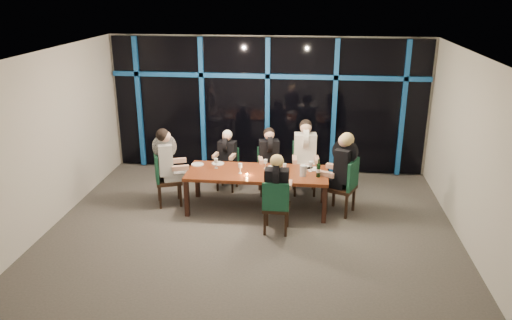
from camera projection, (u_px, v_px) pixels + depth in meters
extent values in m
plane|color=#57534D|center=(252.00, 228.00, 8.71)|extent=(7.00, 7.00, 0.00)
cube|color=beige|center=(268.00, 105.00, 11.02)|extent=(7.00, 0.04, 3.00)
cube|color=beige|center=(219.00, 231.00, 5.40)|extent=(7.00, 0.04, 3.00)
cube|color=beige|center=(50.00, 139.00, 8.57)|extent=(0.04, 6.00, 3.00)
cube|color=beige|center=(473.00, 154.00, 7.84)|extent=(0.04, 6.00, 3.00)
cube|color=white|center=(252.00, 54.00, 7.71)|extent=(7.00, 6.00, 0.04)
cube|color=black|center=(268.00, 106.00, 10.96)|extent=(6.86, 0.04, 2.94)
cube|color=#124C92|center=(139.00, 103.00, 11.22)|extent=(0.10, 0.10, 2.94)
cube|color=#124C92|center=(203.00, 104.00, 11.07)|extent=(0.10, 0.10, 2.94)
cube|color=#124C92|center=(267.00, 106.00, 10.92)|extent=(0.10, 0.10, 2.94)
cube|color=#124C92|center=(334.00, 108.00, 10.77)|extent=(0.10, 0.10, 2.94)
cube|color=#124C92|center=(403.00, 110.00, 10.62)|extent=(0.10, 0.10, 2.94)
cube|color=#124C92|center=(268.00, 76.00, 10.70)|extent=(6.86, 0.10, 0.10)
cube|color=#FF2D14|center=(319.00, 75.00, 10.92)|extent=(0.60, 0.05, 0.35)
cube|color=brown|center=(257.00, 173.00, 9.22)|extent=(2.60, 1.00, 0.06)
cube|color=black|center=(187.00, 198.00, 9.06)|extent=(0.08, 0.08, 0.69)
cube|color=black|center=(324.00, 205.00, 8.80)|extent=(0.08, 0.08, 0.69)
cube|color=black|center=(197.00, 181.00, 9.88)|extent=(0.08, 0.08, 0.69)
cube|color=black|center=(323.00, 186.00, 9.63)|extent=(0.08, 0.08, 0.69)
cube|color=black|center=(227.00, 171.00, 10.24)|extent=(0.45, 0.45, 0.05)
cube|color=#1A5338|center=(230.00, 157.00, 10.32)|extent=(0.40, 0.10, 0.44)
cube|color=black|center=(218.00, 183.00, 10.20)|extent=(0.04, 0.04, 0.37)
cube|color=black|center=(232.00, 184.00, 10.13)|extent=(0.04, 0.04, 0.37)
cube|color=black|center=(222.00, 177.00, 10.49)|extent=(0.04, 0.04, 0.37)
cube|color=black|center=(237.00, 179.00, 10.42)|extent=(0.04, 0.04, 0.37)
cube|color=black|center=(269.00, 173.00, 10.03)|extent=(0.52, 0.52, 0.06)
cube|color=#1A5338|center=(268.00, 158.00, 10.12)|extent=(0.43, 0.14, 0.48)
cube|color=black|center=(262.00, 187.00, 9.92)|extent=(0.05, 0.05, 0.40)
cube|color=black|center=(279.00, 187.00, 9.96)|extent=(0.05, 0.05, 0.40)
cube|color=black|center=(260.00, 181.00, 10.25)|extent=(0.05, 0.05, 0.40)
cube|color=black|center=(276.00, 180.00, 10.28)|extent=(0.05, 0.05, 0.40)
cube|color=black|center=(304.00, 171.00, 10.02)|extent=(0.52, 0.52, 0.06)
cube|color=#1A5338|center=(304.00, 154.00, 10.13)|extent=(0.48, 0.09, 0.54)
cube|color=black|center=(295.00, 186.00, 9.93)|extent=(0.05, 0.05, 0.45)
cube|color=black|center=(314.00, 186.00, 9.92)|extent=(0.05, 0.05, 0.45)
cube|color=black|center=(294.00, 179.00, 10.29)|extent=(0.05, 0.05, 0.45)
cube|color=black|center=(313.00, 179.00, 10.28)|extent=(0.05, 0.05, 0.45)
cube|color=black|center=(169.00, 181.00, 9.52)|extent=(0.62, 0.62, 0.06)
cube|color=#1A5338|center=(157.00, 167.00, 9.38)|extent=(0.22, 0.47, 0.53)
cube|color=black|center=(181.00, 196.00, 9.48)|extent=(0.05, 0.05, 0.45)
cube|color=black|center=(179.00, 188.00, 9.83)|extent=(0.05, 0.05, 0.45)
cube|color=black|center=(160.00, 198.00, 9.39)|extent=(0.05, 0.05, 0.45)
cube|color=black|center=(159.00, 190.00, 9.74)|extent=(0.05, 0.05, 0.45)
cube|color=black|center=(341.00, 188.00, 9.15)|extent=(0.65, 0.65, 0.07)
cube|color=#1A5338|center=(353.00, 175.00, 8.95)|extent=(0.25, 0.47, 0.55)
cube|color=black|center=(334.00, 195.00, 9.49)|extent=(0.06, 0.06, 0.46)
cube|color=black|center=(326.00, 202.00, 9.17)|extent=(0.06, 0.06, 0.46)
cube|color=black|center=(354.00, 199.00, 9.30)|extent=(0.06, 0.06, 0.46)
cube|color=black|center=(346.00, 207.00, 8.98)|extent=(0.06, 0.06, 0.46)
cube|color=black|center=(277.00, 207.00, 8.46)|extent=(0.46, 0.46, 0.06)
cube|color=#1A5338|center=(276.00, 197.00, 8.19)|extent=(0.45, 0.06, 0.49)
cube|color=black|center=(288.00, 216.00, 8.68)|extent=(0.04, 0.04, 0.42)
cube|color=black|center=(267.00, 215.00, 8.73)|extent=(0.04, 0.04, 0.42)
cube|color=black|center=(286.00, 225.00, 8.35)|extent=(0.04, 0.04, 0.42)
cube|color=black|center=(265.00, 224.00, 8.40)|extent=(0.04, 0.04, 0.42)
cube|color=black|center=(226.00, 169.00, 10.11)|extent=(0.37, 0.41, 0.12)
cube|color=black|center=(227.00, 153.00, 10.14)|extent=(0.38, 0.26, 0.50)
cylinder|color=black|center=(227.00, 144.00, 10.08)|extent=(0.14, 0.38, 0.37)
sphere|color=tan|center=(227.00, 136.00, 10.01)|extent=(0.19, 0.19, 0.19)
sphere|color=silver|center=(227.00, 135.00, 10.03)|extent=(0.20, 0.20, 0.20)
cube|color=tan|center=(216.00, 155.00, 9.99)|extent=(0.11, 0.27, 0.07)
cube|color=tan|center=(233.00, 157.00, 9.91)|extent=(0.11, 0.27, 0.07)
cube|color=black|center=(270.00, 171.00, 9.89)|extent=(0.43, 0.47, 0.13)
cube|color=black|center=(269.00, 153.00, 9.93)|extent=(0.43, 0.31, 0.54)
cylinder|color=black|center=(269.00, 143.00, 9.85)|extent=(0.18, 0.41, 0.40)
sphere|color=tan|center=(269.00, 135.00, 9.78)|extent=(0.20, 0.20, 0.20)
sphere|color=black|center=(269.00, 133.00, 9.81)|extent=(0.22, 0.22, 0.22)
cube|color=tan|center=(261.00, 160.00, 9.71)|extent=(0.14, 0.30, 0.08)
cube|color=tan|center=(280.00, 159.00, 9.75)|extent=(0.14, 0.30, 0.08)
cube|color=silver|center=(305.00, 168.00, 9.86)|extent=(0.42, 0.48, 0.15)
cube|color=silver|center=(305.00, 148.00, 9.91)|extent=(0.45, 0.29, 0.60)
cylinder|color=silver|center=(305.00, 137.00, 9.83)|extent=(0.14, 0.46, 0.45)
sphere|color=tan|center=(306.00, 128.00, 9.74)|extent=(0.22, 0.22, 0.22)
sphere|color=black|center=(306.00, 126.00, 9.77)|extent=(0.25, 0.25, 0.25)
cube|color=tan|center=(295.00, 159.00, 9.72)|extent=(0.11, 0.33, 0.09)
cube|color=tan|center=(317.00, 160.00, 9.71)|extent=(0.11, 0.33, 0.09)
cube|color=black|center=(175.00, 175.00, 9.52)|extent=(0.55, 0.52, 0.15)
cube|color=black|center=(165.00, 158.00, 9.36)|extent=(0.39, 0.49, 0.59)
cylinder|color=black|center=(164.00, 146.00, 9.28)|extent=(0.46, 0.26, 0.45)
sphere|color=tan|center=(165.00, 136.00, 9.23)|extent=(0.22, 0.22, 0.22)
sphere|color=black|center=(162.00, 135.00, 9.20)|extent=(0.24, 0.24, 0.24)
cube|color=tan|center=(180.00, 168.00, 9.27)|extent=(0.33, 0.19, 0.08)
cube|color=tan|center=(178.00, 161.00, 9.66)|extent=(0.33, 0.19, 0.08)
cube|color=black|center=(334.00, 181.00, 9.17)|extent=(0.58, 0.54, 0.15)
cube|color=black|center=(344.00, 164.00, 8.97)|extent=(0.41, 0.51, 0.61)
cylinder|color=black|center=(345.00, 152.00, 8.89)|extent=(0.46, 0.28, 0.46)
sphere|color=tan|center=(345.00, 141.00, 8.84)|extent=(0.23, 0.23, 0.23)
sphere|color=tan|center=(347.00, 139.00, 8.81)|extent=(0.25, 0.25, 0.25)
cube|color=tan|center=(335.00, 167.00, 9.33)|extent=(0.34, 0.21, 0.09)
cube|color=tan|center=(326.00, 174.00, 8.97)|extent=(0.34, 0.21, 0.09)
cube|color=black|center=(277.00, 199.00, 8.54)|extent=(0.37, 0.43, 0.14)
cube|color=black|center=(277.00, 185.00, 8.28)|extent=(0.40, 0.25, 0.55)
cylinder|color=black|center=(277.00, 173.00, 8.21)|extent=(0.11, 0.42, 0.42)
sphere|color=tan|center=(277.00, 162.00, 8.17)|extent=(0.21, 0.21, 0.21)
sphere|color=tan|center=(277.00, 161.00, 8.12)|extent=(0.23, 0.23, 0.23)
cube|color=tan|center=(289.00, 185.00, 8.51)|extent=(0.09, 0.30, 0.08)
cube|color=tan|center=(266.00, 183.00, 8.56)|extent=(0.09, 0.30, 0.08)
cylinder|color=white|center=(218.00, 163.00, 9.61)|extent=(0.24, 0.24, 0.01)
cylinder|color=white|center=(273.00, 168.00, 9.39)|extent=(0.24, 0.24, 0.01)
cylinder|color=white|center=(307.00, 167.00, 9.40)|extent=(0.24, 0.24, 0.01)
cylinder|color=white|center=(197.00, 164.00, 9.56)|extent=(0.24, 0.24, 0.01)
cylinder|color=white|center=(313.00, 169.00, 9.32)|extent=(0.24, 0.24, 0.01)
cylinder|color=white|center=(280.00, 178.00, 8.88)|extent=(0.24, 0.24, 0.01)
cylinder|color=black|center=(318.00, 171.00, 8.92)|extent=(0.07, 0.07, 0.24)
cylinder|color=black|center=(319.00, 162.00, 8.87)|extent=(0.03, 0.03, 0.09)
cylinder|color=silver|center=(318.00, 171.00, 8.92)|extent=(0.08, 0.08, 0.07)
cylinder|color=silver|center=(303.00, 171.00, 8.97)|extent=(0.11, 0.11, 0.20)
cylinder|color=silver|center=(306.00, 170.00, 8.95)|extent=(0.02, 0.02, 0.14)
cylinder|color=#F9AC4A|center=(247.00, 175.00, 9.03)|extent=(0.04, 0.04, 0.03)
cylinder|color=white|center=(240.00, 173.00, 9.13)|extent=(0.07, 0.07, 0.01)
cylinder|color=white|center=(240.00, 170.00, 9.11)|extent=(0.01, 0.01, 0.11)
cylinder|color=white|center=(240.00, 165.00, 9.08)|extent=(0.07, 0.07, 0.08)
cylinder|color=silver|center=(265.00, 168.00, 9.37)|extent=(0.06, 0.06, 0.01)
cylinder|color=silver|center=(265.00, 166.00, 9.35)|extent=(0.01, 0.01, 0.10)
cylinder|color=silver|center=(266.00, 161.00, 9.33)|extent=(0.07, 0.07, 0.07)
cylinder|color=silver|center=(285.00, 172.00, 9.19)|extent=(0.06, 0.06, 0.01)
cylinder|color=silver|center=(285.00, 169.00, 9.17)|extent=(0.01, 0.01, 0.09)
cylinder|color=silver|center=(285.00, 165.00, 9.15)|extent=(0.06, 0.06, 0.07)
cylinder|color=silver|center=(216.00, 168.00, 9.38)|extent=(0.07, 0.07, 0.01)
cylinder|color=silver|center=(216.00, 165.00, 9.36)|extent=(0.01, 0.01, 0.11)
cylinder|color=silver|center=(216.00, 160.00, 9.33)|extent=(0.07, 0.07, 0.08)
cylinder|color=white|center=(310.00, 171.00, 9.23)|extent=(0.07, 0.07, 0.01)
cylinder|color=white|center=(311.00, 168.00, 9.21)|extent=(0.01, 0.01, 0.11)
cylinder|color=white|center=(311.00, 163.00, 9.18)|extent=(0.07, 0.07, 0.08)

